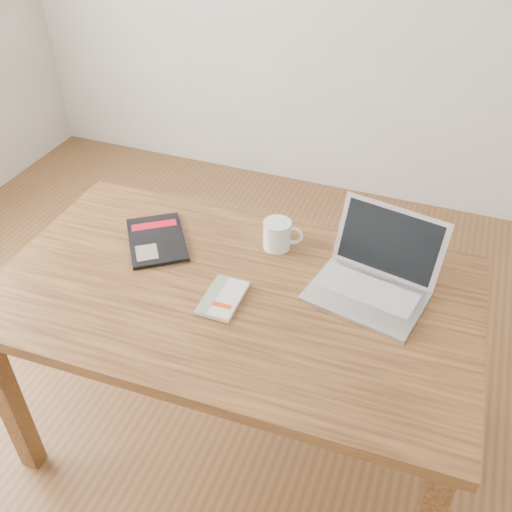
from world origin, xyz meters
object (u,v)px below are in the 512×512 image
(white_guidebook, at_px, (223,298))
(laptop, at_px, (374,277))
(black_guidebook, at_px, (157,240))
(desk, at_px, (235,310))
(coffee_mug, at_px, (278,234))

(white_guidebook, distance_m, laptop, 0.46)
(white_guidebook, height_order, black_guidebook, same)
(desk, bearing_deg, coffee_mug, 75.85)
(laptop, height_order, coffee_mug, laptop)
(white_guidebook, height_order, laptop, laptop)
(white_guidebook, xyz_separation_m, black_guidebook, (-0.33, 0.19, 0.00))
(coffee_mug, bearing_deg, desk, -116.51)
(white_guidebook, relative_size, black_guidebook, 0.54)
(black_guidebook, height_order, laptop, laptop)
(white_guidebook, bearing_deg, coffee_mug, 76.90)
(desk, distance_m, laptop, 0.45)
(white_guidebook, distance_m, coffee_mug, 0.32)
(black_guidebook, bearing_deg, laptop, -33.74)
(desk, relative_size, white_guidebook, 8.45)
(black_guidebook, distance_m, coffee_mug, 0.41)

